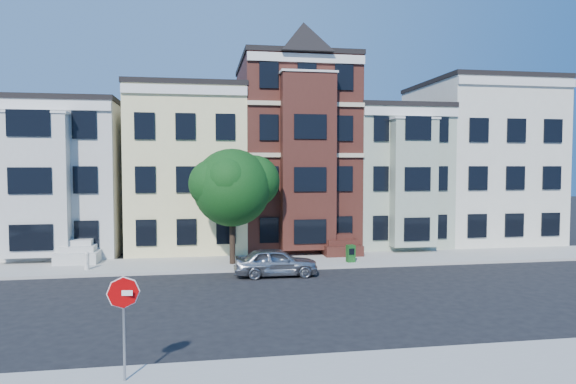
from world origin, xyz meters
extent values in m
plane|color=black|center=(0.00, 0.00, 0.00)|extent=(120.00, 120.00, 0.00)
cube|color=#9E9B93|center=(0.00, 8.00, 0.07)|extent=(60.00, 4.00, 0.15)
cube|color=#9E9B93|center=(0.00, -8.00, 0.07)|extent=(60.00, 4.00, 0.15)
cube|color=silver|center=(-15.00, 14.50, 4.50)|extent=(8.00, 9.00, 9.00)
cube|color=#F6E9A3|center=(-7.00, 14.50, 5.00)|extent=(7.00, 9.00, 10.00)
cube|color=#411C15|center=(0.00, 14.50, 6.00)|extent=(7.00, 9.00, 12.00)
cube|color=#9DAB93|center=(6.50, 14.50, 4.50)|extent=(6.00, 9.00, 9.00)
cube|color=silver|center=(13.50, 14.50, 5.50)|extent=(8.00, 9.00, 11.00)
imported|color=#A1A2A9|center=(-2.58, 4.82, 0.69)|extent=(4.09, 1.70, 1.39)
cube|color=#195A1E|center=(1.83, 6.96, 0.61)|extent=(0.47, 0.43, 0.93)
cylinder|color=silver|center=(-11.86, 7.16, 0.51)|extent=(0.27, 0.27, 0.73)
camera|label=1|loc=(-6.08, -19.71, 5.41)|focal=32.00mm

